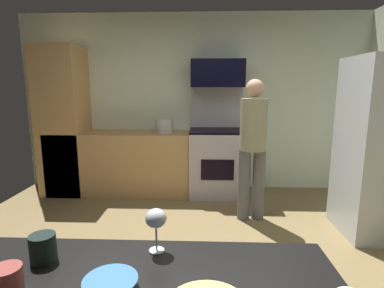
{
  "coord_description": "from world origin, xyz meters",
  "views": [
    {
      "loc": [
        0.13,
        -2.25,
        1.53
      ],
      "look_at": [
        0.02,
        0.3,
        1.05
      ],
      "focal_mm": 28.03,
      "sensor_mm": 36.0,
      "label": 1
    }
  ],
  "objects_px": {
    "mixing_bowl_small": "(111,285)",
    "mug_tea": "(43,248)",
    "person_cook": "(253,143)",
    "oven_range": "(216,159)",
    "mug_coffee": "(7,283)",
    "stock_pot": "(164,126)",
    "microwave": "(218,74)",
    "wine_glass_far": "(156,220)"
  },
  "relations": [
    {
      "from": "person_cook",
      "to": "mug_tea",
      "type": "relative_size",
      "value": 15.89
    },
    {
      "from": "oven_range",
      "to": "microwave",
      "type": "height_order",
      "value": "microwave"
    },
    {
      "from": "microwave",
      "to": "mug_tea",
      "type": "relative_size",
      "value": 7.23
    },
    {
      "from": "mixing_bowl_small",
      "to": "mug_tea",
      "type": "distance_m",
      "value": 0.34
    },
    {
      "from": "oven_range",
      "to": "person_cook",
      "type": "bearing_deg",
      "value": -66.57
    },
    {
      "from": "mug_coffee",
      "to": "stock_pot",
      "type": "distance_m",
      "value": 3.45
    },
    {
      "from": "wine_glass_far",
      "to": "stock_pot",
      "type": "bearing_deg",
      "value": 97.0
    },
    {
      "from": "wine_glass_far",
      "to": "mug_tea",
      "type": "relative_size",
      "value": 1.71
    },
    {
      "from": "person_cook",
      "to": "mug_tea",
      "type": "xyz_separation_m",
      "value": [
        -1.14,
        -2.38,
        0.04
      ]
    },
    {
      "from": "oven_range",
      "to": "mixing_bowl_small",
      "type": "xyz_separation_m",
      "value": [
        -0.47,
        -3.4,
        0.4
      ]
    },
    {
      "from": "mixing_bowl_small",
      "to": "wine_glass_far",
      "type": "relative_size",
      "value": 0.98
    },
    {
      "from": "microwave",
      "to": "person_cook",
      "type": "height_order",
      "value": "microwave"
    },
    {
      "from": "microwave",
      "to": "person_cook",
      "type": "relative_size",
      "value": 0.46
    },
    {
      "from": "oven_range",
      "to": "stock_pot",
      "type": "xyz_separation_m",
      "value": [
        -0.75,
        0.01,
        0.48
      ]
    },
    {
      "from": "person_cook",
      "to": "wine_glass_far",
      "type": "relative_size",
      "value": 9.29
    },
    {
      "from": "mixing_bowl_small",
      "to": "mug_coffee",
      "type": "height_order",
      "value": "mug_coffee"
    },
    {
      "from": "mug_tea",
      "to": "mixing_bowl_small",
      "type": "bearing_deg",
      "value": -27.67
    },
    {
      "from": "microwave",
      "to": "mug_coffee",
      "type": "distance_m",
      "value": 3.69
    },
    {
      "from": "mixing_bowl_small",
      "to": "mug_coffee",
      "type": "distance_m",
      "value": 0.3
    },
    {
      "from": "mixing_bowl_small",
      "to": "microwave",
      "type": "bearing_deg",
      "value": 82.27
    },
    {
      "from": "oven_range",
      "to": "person_cook",
      "type": "xyz_separation_m",
      "value": [
        0.37,
        -0.86,
        0.39
      ]
    },
    {
      "from": "wine_glass_far",
      "to": "mug_coffee",
      "type": "height_order",
      "value": "wine_glass_far"
    },
    {
      "from": "wine_glass_far",
      "to": "mug_coffee",
      "type": "bearing_deg",
      "value": -144.99
    },
    {
      "from": "person_cook",
      "to": "mug_coffee",
      "type": "relative_size",
      "value": 15.84
    },
    {
      "from": "mixing_bowl_small",
      "to": "mug_tea",
      "type": "xyz_separation_m",
      "value": [
        -0.3,
        0.16,
        0.03
      ]
    },
    {
      "from": "person_cook",
      "to": "mug_coffee",
      "type": "height_order",
      "value": "person_cook"
    },
    {
      "from": "oven_range",
      "to": "mug_coffee",
      "type": "distance_m",
      "value": 3.55
    },
    {
      "from": "microwave",
      "to": "mixing_bowl_small",
      "type": "xyz_separation_m",
      "value": [
        -0.47,
        -3.48,
        -0.81
      ]
    },
    {
      "from": "mug_tea",
      "to": "person_cook",
      "type": "bearing_deg",
      "value": 64.42
    },
    {
      "from": "mug_coffee",
      "to": "oven_range",
      "type": "bearing_deg",
      "value": 77.39
    },
    {
      "from": "mug_tea",
      "to": "stock_pot",
      "type": "distance_m",
      "value": 3.25
    },
    {
      "from": "person_cook",
      "to": "microwave",
      "type": "bearing_deg",
      "value": 111.52
    },
    {
      "from": "person_cook",
      "to": "wine_glass_far",
      "type": "xyz_separation_m",
      "value": [
        -0.74,
        -2.3,
        0.12
      ]
    },
    {
      "from": "oven_range",
      "to": "mug_tea",
      "type": "bearing_deg",
      "value": -103.36
    },
    {
      "from": "microwave",
      "to": "stock_pot",
      "type": "distance_m",
      "value": 1.05
    },
    {
      "from": "wine_glass_far",
      "to": "microwave",
      "type": "bearing_deg",
      "value": 83.58
    },
    {
      "from": "oven_range",
      "to": "mug_coffee",
      "type": "relative_size",
      "value": 15.0
    },
    {
      "from": "mug_coffee",
      "to": "stock_pot",
      "type": "bearing_deg",
      "value": 89.73
    },
    {
      "from": "microwave",
      "to": "wine_glass_far",
      "type": "height_order",
      "value": "microwave"
    },
    {
      "from": "person_cook",
      "to": "stock_pot",
      "type": "relative_size",
      "value": 6.32
    },
    {
      "from": "person_cook",
      "to": "mixing_bowl_small",
      "type": "xyz_separation_m",
      "value": [
        -0.84,
        -2.54,
        0.01
      ]
    },
    {
      "from": "stock_pot",
      "to": "microwave",
      "type": "bearing_deg",
      "value": 6.06
    }
  ]
}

